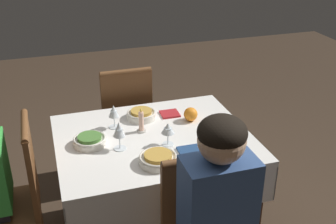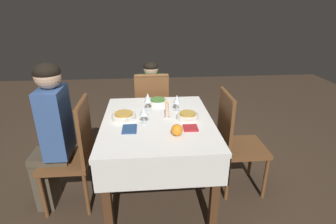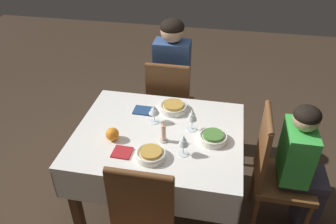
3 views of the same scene
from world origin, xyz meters
The scene contains 13 objects.
dining_table centered at (0.00, 0.00, 0.64)m, with size 1.12×0.91×0.74m.
chair_west centered at (-0.80, -0.03, 0.51)m, with size 0.39×0.39×0.95m.
chair_north centered at (-0.03, 0.69, 0.51)m, with size 0.39×0.39×0.95m.
bowl_south centered at (-0.05, -0.28, 0.77)m, with size 0.20×0.20×0.06m.
wine_glass_south centered at (0.05, -0.11, 0.84)m, with size 0.07×0.07×0.14m.
bowl_west centered at (-0.36, 0.02, 0.77)m, with size 0.18×0.18×0.06m.
wine_glass_west centered at (-0.21, -0.08, 0.86)m, with size 0.07×0.07×0.17m.
bowl_north centered at (-0.01, 0.25, 0.77)m, with size 0.18×0.18×0.06m.
wine_glass_north centered at (-0.19, 0.18, 0.84)m, with size 0.07×0.07×0.15m.
candle_centerpiece centered at (-0.05, 0.08, 0.80)m, with size 0.05×0.05×0.15m.
orange_fruit centered at (0.28, 0.13, 0.78)m, with size 0.09×0.09×0.09m, color orange.
napkin_red_folded centered at (0.16, -0.22, 0.75)m, with size 0.15×0.11×0.01m.
napkin_spare_side centered at (0.18, 0.24, 0.75)m, with size 0.12×0.11×0.01m.
Camera 1 is at (-0.56, -2.06, 1.94)m, focal length 45.00 mm.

